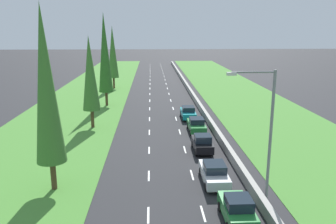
{
  "coord_description": "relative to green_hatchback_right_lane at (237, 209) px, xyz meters",
  "views": [
    {
      "loc": [
        -1.46,
        1.4,
        11.47
      ],
      "look_at": [
        0.73,
        45.91,
        0.71
      ],
      "focal_mm": 36.57,
      "sensor_mm": 36.0,
      "label": 1
    }
  ],
  "objects": [
    {
      "name": "ground_plane",
      "position": [
        -3.68,
        40.01,
        -0.84
      ],
      "size": [
        300.0,
        300.0,
        0.0
      ],
      "primitive_type": "plane",
      "color": "#28282B",
      "rests_on": "ground"
    },
    {
      "name": "grass_verge_left",
      "position": [
        -16.33,
        40.01,
        -0.82
      ],
      "size": [
        14.0,
        140.0,
        0.04
      ],
      "primitive_type": "cube",
      "color": "#478433",
      "rests_on": "ground"
    },
    {
      "name": "grass_verge_right",
      "position": [
        10.67,
        40.01,
        -0.82
      ],
      "size": [
        14.0,
        140.0,
        0.04
      ],
      "primitive_type": "cube",
      "color": "#478433",
      "rests_on": "ground"
    },
    {
      "name": "median_barrier",
      "position": [
        2.02,
        40.01,
        -0.41
      ],
      "size": [
        0.44,
        120.0,
        0.85
      ],
      "primitive_type": "cube",
      "color": "#9E9B93",
      "rests_on": "ground"
    },
    {
      "name": "lane_markings",
      "position": [
        -3.68,
        40.01,
        -0.83
      ],
      "size": [
        3.64,
        116.0,
        0.01
      ],
      "color": "white",
      "rests_on": "ground"
    },
    {
      "name": "green_hatchback_right_lane",
      "position": [
        0.0,
        0.0,
        0.0
      ],
      "size": [
        1.74,
        3.9,
        1.72
      ],
      "color": "#237A33",
      "rests_on": "ground"
    },
    {
      "name": "silver_sedan_right_lane",
      "position": [
        -0.43,
        5.5,
        -0.02
      ],
      "size": [
        1.82,
        4.5,
        1.64
      ],
      "color": "silver",
      "rests_on": "ground"
    },
    {
      "name": "black_hatchback_right_lane",
      "position": [
        -0.31,
        12.45,
        0.0
      ],
      "size": [
        1.74,
        3.9,
        1.72
      ],
      "color": "black",
      "rests_on": "ground"
    },
    {
      "name": "green_sedan_right_lane",
      "position": [
        -0.01,
        19.04,
        -0.02
      ],
      "size": [
        1.82,
        4.5,
        1.64
      ],
      "color": "#237A33",
      "rests_on": "ground"
    },
    {
      "name": "teal_sedan_right_lane_seventh",
      "position": [
        -0.33,
        25.11,
        -0.02
      ],
      "size": [
        1.82,
        4.5,
        1.64
      ],
      "color": "teal",
      "rests_on": "ground"
    },
    {
      "name": "poplar_tree_second",
      "position": [
        -12.37,
        5.0,
        6.88
      ],
      "size": [
        2.13,
        2.13,
        13.34
      ],
      "color": "#4C3823",
      "rests_on": "ground"
    },
    {
      "name": "poplar_tree_third",
      "position": [
        -12.23,
        21.37,
        5.66
      ],
      "size": [
        2.07,
        2.07,
        10.9
      ],
      "color": "#4C3823",
      "rests_on": "ground"
    },
    {
      "name": "poplar_tree_fourth",
      "position": [
        -12.06,
        33.54,
        7.23
      ],
      "size": [
        2.15,
        2.15,
        14.02
      ],
      "color": "#4C3823",
      "rests_on": "ground"
    },
    {
      "name": "poplar_tree_fifth",
      "position": [
        -12.61,
        49.53,
        6.33
      ],
      "size": [
        2.11,
        2.11,
        12.24
      ],
      "color": "#4C3823",
      "rests_on": "ground"
    },
    {
      "name": "street_light_mast",
      "position": [
        2.37,
        2.69,
        4.4
      ],
      "size": [
        3.2,
        0.28,
        9.0
      ],
      "color": "gray",
      "rests_on": "ground"
    }
  ]
}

